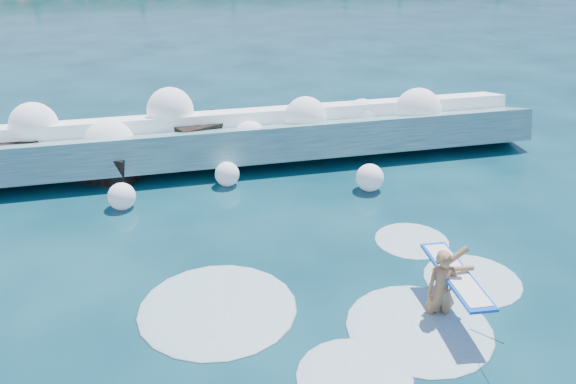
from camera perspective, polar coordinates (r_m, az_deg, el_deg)
The scene contains 6 objects.
ground at distance 10.93m, azimuth -5.29°, elevation -10.86°, with size 200.00×200.00×0.00m, color #062837.
breaking_wave at distance 17.25m, azimuth -7.69°, elevation 5.20°, with size 19.80×3.01×1.71m.
rock_cluster at distance 17.41m, azimuth -18.84°, elevation 3.61°, with size 8.04×3.27×1.31m.
surfer_with_board at distance 10.56m, azimuth 15.62°, elevation -9.33°, with size 0.94×2.82×1.60m.
wave_spray at distance 16.99m, azimuth -8.65°, elevation 6.36°, with size 15.16×5.04×2.17m.
surf_foam at distance 10.67m, azimuth 5.89°, elevation -11.89°, with size 9.04×5.55×0.15m.
Camera 1 is at (-1.10, -8.79, 6.40)m, focal length 35.00 mm.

